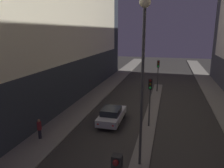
{
  "coord_description": "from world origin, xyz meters",
  "views": [
    {
      "loc": [
        1.39,
        -3.15,
        7.98
      ],
      "look_at": [
        -3.91,
        16.87,
        2.94
      ],
      "focal_mm": 35.0,
      "sensor_mm": 36.0,
      "label": 1
    }
  ],
  "objects_px": {
    "car_left_lane": "(112,115)",
    "pedestrian_on_left_sidewalk": "(39,128)",
    "traffic_light_mid": "(150,91)",
    "traffic_light_far": "(158,69)",
    "street_lamp": "(143,51)"
  },
  "relations": [
    {
      "from": "traffic_light_far",
      "to": "car_left_lane",
      "type": "xyz_separation_m",
      "value": [
        -3.27,
        -11.39,
        -2.42
      ]
    },
    {
      "from": "car_left_lane",
      "to": "pedestrian_on_left_sidewalk",
      "type": "relative_size",
      "value": 2.71
    },
    {
      "from": "street_lamp",
      "to": "pedestrian_on_left_sidewalk",
      "type": "relative_size",
      "value": 6.25
    },
    {
      "from": "traffic_light_far",
      "to": "street_lamp",
      "type": "xyz_separation_m",
      "value": [
        0.0,
        -17.09,
        3.76
      ]
    },
    {
      "from": "traffic_light_far",
      "to": "car_left_lane",
      "type": "height_order",
      "value": "traffic_light_far"
    },
    {
      "from": "traffic_light_mid",
      "to": "car_left_lane",
      "type": "relative_size",
      "value": 0.99
    },
    {
      "from": "traffic_light_mid",
      "to": "car_left_lane",
      "type": "xyz_separation_m",
      "value": [
        -3.27,
        0.07,
        -2.42
      ]
    },
    {
      "from": "street_lamp",
      "to": "traffic_light_mid",
      "type": "bearing_deg",
      "value": 90.0
    },
    {
      "from": "car_left_lane",
      "to": "traffic_light_mid",
      "type": "bearing_deg",
      "value": -1.22
    },
    {
      "from": "traffic_light_mid",
      "to": "traffic_light_far",
      "type": "distance_m",
      "value": 11.46
    },
    {
      "from": "traffic_light_mid",
      "to": "pedestrian_on_left_sidewalk",
      "type": "height_order",
      "value": "traffic_light_mid"
    },
    {
      "from": "traffic_light_far",
      "to": "car_left_lane",
      "type": "relative_size",
      "value": 0.99
    },
    {
      "from": "traffic_light_far",
      "to": "car_left_lane",
      "type": "distance_m",
      "value": 12.09
    },
    {
      "from": "car_left_lane",
      "to": "pedestrian_on_left_sidewalk",
      "type": "distance_m",
      "value": 6.24
    },
    {
      "from": "traffic_light_mid",
      "to": "pedestrian_on_left_sidewalk",
      "type": "xyz_separation_m",
      "value": [
        -7.67,
        -4.35,
        -2.23
      ]
    }
  ]
}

